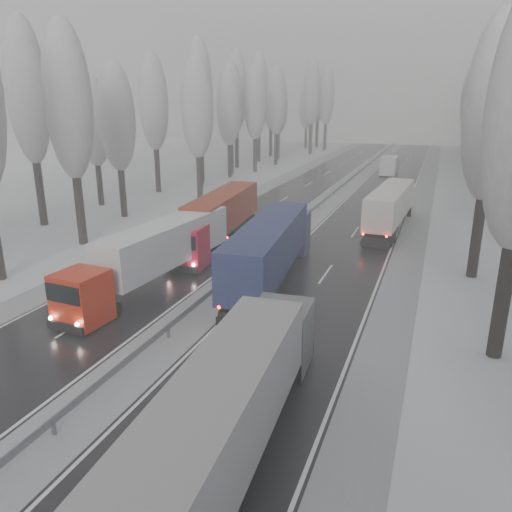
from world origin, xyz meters
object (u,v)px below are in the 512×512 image
Objects in this scene: truck_red_white at (157,251)px; truck_red_red at (219,216)px; truck_grey_tarp at (228,409)px; box_truck_distant at (389,165)px; truck_blue_box at (272,246)px; truck_cream_box at (392,204)px.

truck_red_red is (-0.20, 9.93, 0.11)m from truck_red_white.
truck_red_red is at bearing 111.64° from truck_grey_tarp.
truck_red_white is (-8.60, -55.65, 0.80)m from box_truck_distant.
truck_red_red reaches higher than truck_red_white.
truck_blue_box is at bearing 100.75° from truck_grey_tarp.
truck_red_red is at bearing 95.51° from truck_red_white.
truck_grey_tarp is at bearing -88.62° from box_truck_distant.
truck_red_red reaches higher than truck_cream_box.
truck_grey_tarp is 17.28m from truck_blue_box.
truck_blue_box is 9.97m from truck_red_red.
truck_red_red is (-6.93, 7.16, -0.12)m from truck_blue_box.
truck_cream_box reaches higher than box_truck_distant.
truck_red_white is at bearing -94.22° from truck_red_red.
box_truck_distant is at bearing 85.56° from truck_red_white.
truck_grey_tarp is 2.06× the size of box_truck_distant.
truck_grey_tarp reaches higher than truck_red_white.
box_truck_distant is 56.31m from truck_red_white.
truck_blue_box reaches higher than truck_red_white.
truck_blue_box is 1.08× the size of truck_cream_box.
truck_grey_tarp reaches higher than truck_cream_box.
truck_blue_box reaches higher than truck_red_red.
truck_cream_box is (1.52, 33.86, -0.00)m from truck_grey_tarp.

